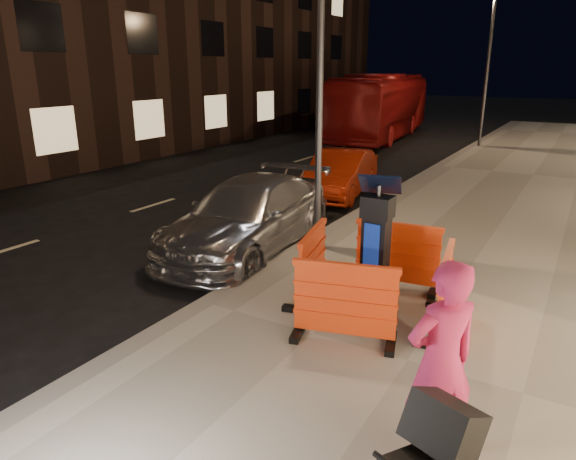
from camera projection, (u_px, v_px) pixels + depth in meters
The scene contains 14 objects.
ground_plane at pixel (206, 312), 7.44m from camera, with size 120.00×120.00×0.00m, color black.
sidewalk at pixel (407, 366), 5.96m from camera, with size 6.00×60.00×0.15m, color gray.
kerb at pixel (205, 307), 7.41m from camera, with size 0.30×60.00×0.15m, color slate.
parking_kiosk at pixel (376, 249), 6.87m from camera, with size 0.58×0.58×1.83m, color black.
barrier_front at pixel (345, 303), 6.21m from camera, with size 1.31×0.54×1.02m, color #EC3D11.
barrier_back at pixel (397, 255), 7.77m from camera, with size 1.31×0.54×1.02m, color #EC3D11.
barrier_kerbside at pixel (313, 263), 7.45m from camera, with size 1.31×0.54×1.02m, color #EC3D11.
barrier_bldgside at pixel (444, 291), 6.53m from camera, with size 1.31×0.54×1.02m, color #EC3D11.
car_silver at pixel (249, 249), 10.01m from camera, with size 1.88×4.62×1.34m, color #B1B1B6.
car_red at pixel (339, 196), 14.13m from camera, with size 1.30×3.74×1.23m, color maroon.
bus_doubledecker at pixel (379, 138), 25.53m from camera, with size 2.57×11.00×3.06m, color maroon.
man at pixel (441, 363), 4.22m from camera, with size 0.66×0.44×1.82m, color #BD2559.
street_lamp_mid at pixel (320, 81), 8.81m from camera, with size 0.12×0.12×6.00m, color #3F3F44.
street_lamp_far at pixel (487, 73), 21.10m from camera, with size 0.12×0.12×6.00m, color #3F3F44.
Camera 1 is at (4.46, -5.17, 3.39)m, focal length 32.00 mm.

